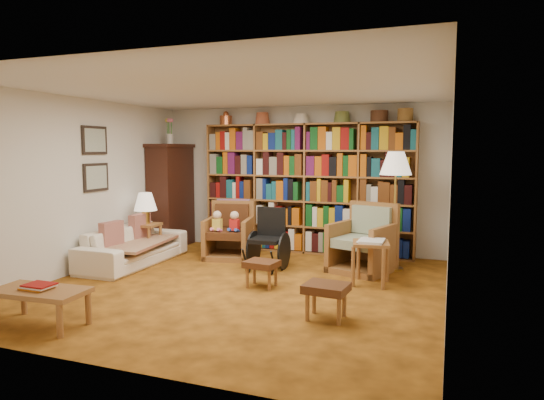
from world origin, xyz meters
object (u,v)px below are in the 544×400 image
at_px(side_table_papers, 371,249).
at_px(footstool_b, 326,290).
at_px(sofa, 134,246).
at_px(coffee_table, 40,294).
at_px(armchair_leather, 231,234).
at_px(wheelchair, 268,241).
at_px(side_table_lamp, 146,232).
at_px(floor_lamp, 396,168).
at_px(armchair_sage, 363,245).
at_px(footstool_a, 262,266).

height_order(side_table_papers, footstool_b, side_table_papers).
relative_size(sofa, footstool_b, 4.12).
bearing_deg(coffee_table, footstool_b, 23.86).
height_order(armchair_leather, wheelchair, armchair_leather).
bearing_deg(side_table_papers, side_table_lamp, 174.57).
bearing_deg(footstool_b, floor_lamp, 79.88).
relative_size(sofa, armchair_sage, 1.87).
relative_size(floor_lamp, footstool_a, 3.93).
xyz_separation_m(sofa, armchair_sage, (3.38, 0.86, 0.09)).
distance_m(sofa, coffee_table, 2.63).
xyz_separation_m(side_table_papers, footstool_b, (-0.23, -1.48, -0.16)).
bearing_deg(armchair_sage, side_table_lamp, -173.59).
relative_size(sofa, coffee_table, 1.99).
xyz_separation_m(sofa, armchair_leather, (1.18, 1.01, 0.09)).
distance_m(armchair_sage, floor_lamp, 1.21).
bearing_deg(wheelchair, armchair_leather, 148.02).
bearing_deg(side_table_papers, footstool_b, -98.78).
xyz_separation_m(armchair_sage, side_table_papers, (0.22, -0.74, 0.09)).
bearing_deg(footstool_a, side_table_papers, 25.26).
height_order(armchair_leather, armchair_sage, armchair_sage).
bearing_deg(armchair_leather, wheelchair, -31.98).
bearing_deg(side_table_lamp, sofa, -78.08).
distance_m(sofa, footstool_a, 2.36).
distance_m(armchair_sage, footstool_b, 2.22).
xyz_separation_m(armchair_sage, footstool_a, (-1.07, -1.35, -0.10)).
bearing_deg(armchair_sage, sofa, -165.65).
height_order(sofa, coffee_table, sofa).
height_order(armchair_sage, side_table_papers, armchair_sage).
bearing_deg(wheelchair, footstool_a, -74.39).
xyz_separation_m(sofa, side_table_papers, (3.60, 0.12, 0.18)).
distance_m(armchair_sage, footstool_a, 1.73).
xyz_separation_m(side_table_lamp, coffee_table, (0.82, -3.01, -0.09)).
relative_size(side_table_papers, footstool_b, 1.26).
distance_m(sofa, footstool_b, 3.64).
relative_size(floor_lamp, footstool_b, 3.67).
distance_m(wheelchair, side_table_papers, 1.60).
distance_m(footstool_b, coffee_table, 2.90).
relative_size(sofa, side_table_papers, 3.28).
height_order(floor_lamp, coffee_table, floor_lamp).
relative_size(armchair_sage, coffee_table, 1.07).
xyz_separation_m(armchair_sage, coffee_table, (-2.66, -3.40, -0.05)).
distance_m(sofa, armchair_leather, 1.56).
height_order(floor_lamp, side_table_papers, floor_lamp).
bearing_deg(side_table_papers, armchair_leather, 159.94).
xyz_separation_m(side_table_lamp, wheelchair, (2.14, -0.01, -0.00)).
bearing_deg(coffee_table, footstool_a, 52.12).
bearing_deg(sofa, armchair_leather, -50.18).
bearing_deg(footstool_b, armchair_leather, 132.85).
relative_size(sofa, floor_lamp, 1.12).
xyz_separation_m(floor_lamp, coffee_table, (-3.08, -3.56, -1.17)).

